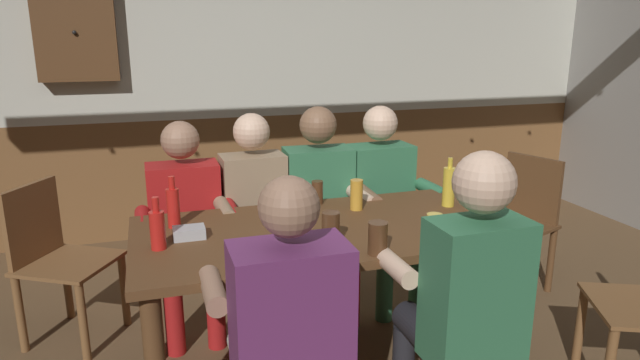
# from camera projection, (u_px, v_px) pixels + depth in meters

# --- Properties ---
(back_wall_upper) EXTENTS (6.51, 0.12, 1.69)m
(back_wall_upper) POSITION_uv_depth(u_px,v_px,m) (238.00, 12.00, 4.46)
(back_wall_upper) COLOR beige
(back_wall_wainscot) EXTENTS (6.51, 0.12, 0.98)m
(back_wall_wainscot) POSITION_uv_depth(u_px,v_px,m) (243.00, 172.00, 4.81)
(back_wall_wainscot) COLOR brown
(back_wall_wainscot) RESTS_ON ground_plane
(dining_table) EXTENTS (1.76, 0.88, 0.77)m
(dining_table) POSITION_uv_depth(u_px,v_px,m) (324.00, 249.00, 2.65)
(dining_table) COLOR brown
(dining_table) RESTS_ON ground_plane
(person_0) EXTENTS (0.54, 0.51, 1.20)m
(person_0) POSITION_uv_depth(u_px,v_px,m) (186.00, 218.00, 3.09)
(person_0) COLOR #AD1919
(person_0) RESTS_ON ground_plane
(person_1) EXTENTS (0.51, 0.52, 1.22)m
(person_1) POSITION_uv_depth(u_px,v_px,m) (256.00, 209.00, 3.21)
(person_1) COLOR #997F60
(person_1) RESTS_ON ground_plane
(person_2) EXTENTS (0.55, 0.54, 1.25)m
(person_2) POSITION_uv_depth(u_px,v_px,m) (321.00, 200.00, 3.32)
(person_2) COLOR #33724C
(person_2) RESTS_ON ground_plane
(person_3) EXTENTS (0.55, 0.54, 1.23)m
(person_3) POSITION_uv_depth(u_px,v_px,m) (383.00, 196.00, 3.44)
(person_3) COLOR #33724C
(person_3) RESTS_ON ground_plane
(person_4) EXTENTS (0.53, 0.53, 1.23)m
(person_4) POSITION_uv_depth(u_px,v_px,m) (286.00, 326.00, 1.93)
(person_4) COLOR #6B2D66
(person_4) RESTS_ON ground_plane
(person_5) EXTENTS (0.51, 0.51, 1.27)m
(person_5) POSITION_uv_depth(u_px,v_px,m) (464.00, 293.00, 2.13)
(person_5) COLOR #33724C
(person_5) RESTS_ON ground_plane
(chair_empty_near_left) EXTENTS (0.60, 0.60, 0.88)m
(chair_empty_near_left) POSITION_uv_depth(u_px,v_px,m) (56.00, 257.00, 3.03)
(chair_empty_near_left) COLOR brown
(chair_empty_near_left) RESTS_ON ground_plane
(chair_empty_far_end) EXTENTS (0.56, 0.56, 0.88)m
(chair_empty_far_end) POSITION_uv_depth(u_px,v_px,m) (519.00, 219.00, 3.65)
(chair_empty_far_end) COLOR brown
(chair_empty_far_end) RESTS_ON ground_plane
(table_candle) EXTENTS (0.04, 0.04, 0.08)m
(table_candle) POSITION_uv_depth(u_px,v_px,m) (308.00, 209.00, 2.76)
(table_candle) COLOR #F9E08C
(table_candle) RESTS_ON dining_table
(condiment_caddy) EXTENTS (0.14, 0.10, 0.05)m
(condiment_caddy) POSITION_uv_depth(u_px,v_px,m) (189.00, 233.00, 2.48)
(condiment_caddy) COLOR #B2B7BC
(condiment_caddy) RESTS_ON dining_table
(plate_0) EXTENTS (0.22, 0.22, 0.01)m
(plate_0) POSITION_uv_depth(u_px,v_px,m) (263.00, 258.00, 2.25)
(plate_0) COLOR white
(plate_0) RESTS_ON dining_table
(plate_1) EXTENTS (0.22, 0.22, 0.01)m
(plate_1) POSITION_uv_depth(u_px,v_px,m) (489.00, 234.00, 2.52)
(plate_1) COLOR white
(plate_1) RESTS_ON dining_table
(bottle_0) EXTENTS (0.06, 0.06, 0.23)m
(bottle_0) POSITION_uv_depth(u_px,v_px,m) (157.00, 229.00, 2.34)
(bottle_0) COLOR red
(bottle_0) RESTS_ON dining_table
(bottle_1) EXTENTS (0.06, 0.06, 0.25)m
(bottle_1) POSITION_uv_depth(u_px,v_px,m) (173.00, 206.00, 2.60)
(bottle_1) COLOR red
(bottle_1) RESTS_ON dining_table
(bottle_2) EXTENTS (0.07, 0.07, 0.26)m
(bottle_2) POSITION_uv_depth(u_px,v_px,m) (449.00, 186.00, 2.92)
(bottle_2) COLOR gold
(bottle_2) RESTS_ON dining_table
(pint_glass_0) EXTENTS (0.07, 0.07, 0.12)m
(pint_glass_0) POSITION_uv_depth(u_px,v_px,m) (434.00, 228.00, 2.44)
(pint_glass_0) COLOR #E5C64C
(pint_glass_0) RESTS_ON dining_table
(pint_glass_1) EXTENTS (0.08, 0.08, 0.14)m
(pint_glass_1) POSITION_uv_depth(u_px,v_px,m) (378.00, 238.00, 2.29)
(pint_glass_1) COLOR #4C2D19
(pint_glass_1) RESTS_ON dining_table
(pint_glass_2) EXTENTS (0.06, 0.06, 0.12)m
(pint_glass_2) POSITION_uv_depth(u_px,v_px,m) (317.00, 192.00, 2.97)
(pint_glass_2) COLOR #4C2D19
(pint_glass_2) RESTS_ON dining_table
(pint_glass_3) EXTENTS (0.08, 0.08, 0.15)m
(pint_glass_3) POSITION_uv_depth(u_px,v_px,m) (331.00, 228.00, 2.40)
(pint_glass_3) COLOR #4C2D19
(pint_glass_3) RESTS_ON dining_table
(pint_glass_4) EXTENTS (0.07, 0.07, 0.16)m
(pint_glass_4) POSITION_uv_depth(u_px,v_px,m) (357.00, 195.00, 2.87)
(pint_glass_4) COLOR gold
(pint_glass_4) RESTS_ON dining_table
(pint_glass_5) EXTENTS (0.07, 0.07, 0.12)m
(pint_glass_5) POSITION_uv_depth(u_px,v_px,m) (483.00, 208.00, 2.72)
(pint_glass_5) COLOR #E5C64C
(pint_glass_5) RESTS_ON dining_table
(pint_glass_6) EXTENTS (0.07, 0.07, 0.14)m
(pint_glass_6) POSITION_uv_depth(u_px,v_px,m) (289.00, 195.00, 2.89)
(pint_glass_6) COLOR #4C2D19
(pint_glass_6) RESTS_ON dining_table
(pint_glass_7) EXTENTS (0.08, 0.08, 0.11)m
(pint_glass_7) POSITION_uv_depth(u_px,v_px,m) (284.00, 231.00, 2.41)
(pint_glass_7) COLOR white
(pint_glass_7) RESTS_ON dining_table
(wall_dart_cabinet) EXTENTS (0.56, 0.15, 0.70)m
(wall_dart_cabinet) POSITION_uv_depth(u_px,v_px,m) (75.00, 32.00, 4.04)
(wall_dart_cabinet) COLOR brown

